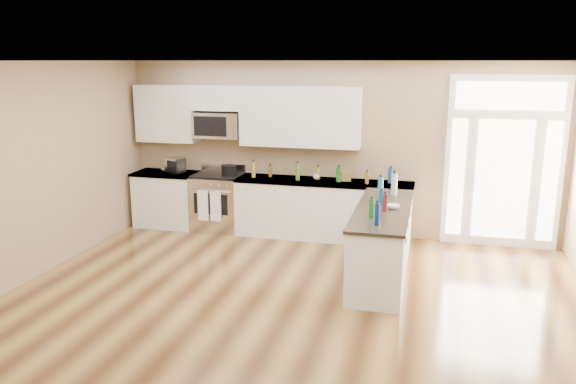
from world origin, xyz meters
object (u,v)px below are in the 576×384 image
at_px(stockpot, 229,170).
at_px(toaster_oven, 175,165).
at_px(peninsula_cabinet, 382,245).
at_px(kitchen_range, 218,202).

bearing_deg(stockpot, toaster_oven, 178.87).
height_order(peninsula_cabinet, toaster_oven, toaster_oven).
bearing_deg(kitchen_range, toaster_oven, 178.86).
distance_m(kitchen_range, toaster_oven, 0.97).
xyz_separation_m(kitchen_range, toaster_oven, (-0.76, 0.02, 0.59)).
distance_m(kitchen_range, stockpot, 0.60).
xyz_separation_m(peninsula_cabinet, toaster_oven, (-3.63, 1.46, 0.63)).
relative_size(peninsula_cabinet, kitchen_range, 2.15).
bearing_deg(stockpot, peninsula_cabinet, -28.49).
relative_size(stockpot, toaster_oven, 0.81).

